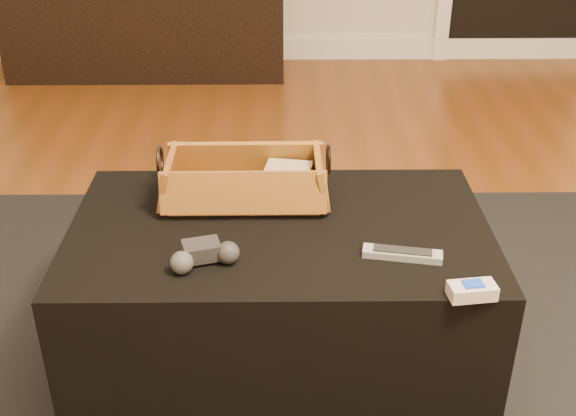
{
  "coord_description": "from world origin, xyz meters",
  "views": [
    {
      "loc": [
        -0.08,
        -1.4,
        1.31
      ],
      "look_at": [
        -0.06,
        0.06,
        0.49
      ],
      "focal_mm": 45.0,
      "sensor_mm": 36.0,
      "label": 1
    }
  ],
  "objects_px": {
    "ottoman": "(280,297)",
    "tv_remote": "(237,193)",
    "media_cabinet": "(147,19)",
    "silver_remote": "(402,254)",
    "wicker_basket": "(245,182)",
    "cream_gadget": "(472,290)",
    "game_controller": "(204,255)"
  },
  "relations": [
    {
      "from": "game_controller",
      "to": "cream_gadget",
      "type": "bearing_deg",
      "value": -12.63
    },
    {
      "from": "ottoman",
      "to": "tv_remote",
      "type": "relative_size",
      "value": 4.54
    },
    {
      "from": "silver_remote",
      "to": "ottoman",
      "type": "bearing_deg",
      "value": 152.96
    },
    {
      "from": "silver_remote",
      "to": "cream_gadget",
      "type": "xyz_separation_m",
      "value": [
        0.12,
        -0.15,
        0.01
      ]
    },
    {
      "from": "cream_gadget",
      "to": "tv_remote",
      "type": "bearing_deg",
      "value": 140.84
    },
    {
      "from": "game_controller",
      "to": "silver_remote",
      "type": "height_order",
      "value": "game_controller"
    },
    {
      "from": "tv_remote",
      "to": "cream_gadget",
      "type": "distance_m",
      "value": 0.64
    },
    {
      "from": "tv_remote",
      "to": "cream_gadget",
      "type": "height_order",
      "value": "tv_remote"
    },
    {
      "from": "ottoman",
      "to": "wicker_basket",
      "type": "height_order",
      "value": "wicker_basket"
    },
    {
      "from": "media_cabinet",
      "to": "silver_remote",
      "type": "height_order",
      "value": "media_cabinet"
    },
    {
      "from": "game_controller",
      "to": "ottoman",
      "type": "bearing_deg",
      "value": 44.83
    },
    {
      "from": "tv_remote",
      "to": "game_controller",
      "type": "distance_m",
      "value": 0.29
    },
    {
      "from": "ottoman",
      "to": "silver_remote",
      "type": "bearing_deg",
      "value": -27.04
    },
    {
      "from": "media_cabinet",
      "to": "cream_gadget",
      "type": "bearing_deg",
      "value": -67.78
    },
    {
      "from": "wicker_basket",
      "to": "silver_remote",
      "type": "bearing_deg",
      "value": -37.31
    },
    {
      "from": "media_cabinet",
      "to": "tv_remote",
      "type": "bearing_deg",
      "value": -75.16
    },
    {
      "from": "media_cabinet",
      "to": "tv_remote",
      "type": "xyz_separation_m",
      "value": [
        0.61,
        -2.32,
        0.17
      ]
    },
    {
      "from": "tv_remote",
      "to": "wicker_basket",
      "type": "height_order",
      "value": "wicker_basket"
    },
    {
      "from": "media_cabinet",
      "to": "tv_remote",
      "type": "relative_size",
      "value": 6.72
    },
    {
      "from": "wicker_basket",
      "to": "cream_gadget",
      "type": "height_order",
      "value": "wicker_basket"
    },
    {
      "from": "silver_remote",
      "to": "cream_gadget",
      "type": "distance_m",
      "value": 0.19
    },
    {
      "from": "wicker_basket",
      "to": "silver_remote",
      "type": "xyz_separation_m",
      "value": [
        0.36,
        -0.27,
        -0.04
      ]
    },
    {
      "from": "media_cabinet",
      "to": "silver_remote",
      "type": "bearing_deg",
      "value": -68.9
    },
    {
      "from": "tv_remote",
      "to": "media_cabinet",
      "type": "bearing_deg",
      "value": 98.59
    },
    {
      "from": "media_cabinet",
      "to": "wicker_basket",
      "type": "height_order",
      "value": "media_cabinet"
    },
    {
      "from": "wicker_basket",
      "to": "cream_gadget",
      "type": "distance_m",
      "value": 0.64
    },
    {
      "from": "cream_gadget",
      "to": "game_controller",
      "type": "bearing_deg",
      "value": 167.37
    },
    {
      "from": "ottoman",
      "to": "game_controller",
      "type": "height_order",
      "value": "game_controller"
    },
    {
      "from": "tv_remote",
      "to": "ottoman",
      "type": "bearing_deg",
      "value": -54.05
    },
    {
      "from": "wicker_basket",
      "to": "silver_remote",
      "type": "relative_size",
      "value": 2.37
    },
    {
      "from": "game_controller",
      "to": "tv_remote",
      "type": "bearing_deg",
      "value": 78.66
    },
    {
      "from": "ottoman",
      "to": "wicker_basket",
      "type": "distance_m",
      "value": 0.3
    }
  ]
}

